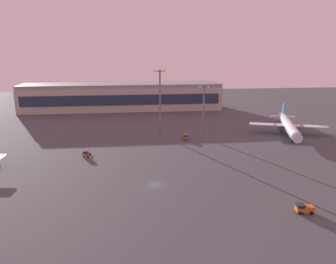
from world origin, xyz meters
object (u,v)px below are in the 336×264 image
(baggage_tractor, at_px, (304,208))
(apron_light_central, at_px, (160,99))
(airplane_taxiway_distant, at_px, (288,125))
(apron_light_west, at_px, (204,108))
(maintenance_van, at_px, (186,137))
(pushback_tug, at_px, (86,154))

(baggage_tractor, xyz_separation_m, apron_light_central, (-28.44, 72.96, 15.31))
(airplane_taxiway_distant, xyz_separation_m, apron_light_west, (-39.49, -0.47, 8.95))
(maintenance_van, height_order, apron_light_west, apron_light_west)
(airplane_taxiway_distant, bearing_deg, apron_light_west, 18.21)
(baggage_tractor, bearing_deg, maintenance_van, 22.38)
(apron_light_west, bearing_deg, airplane_taxiway_distant, 0.68)
(airplane_taxiway_distant, relative_size, apron_light_central, 1.47)
(baggage_tractor, relative_size, pushback_tug, 1.24)
(baggage_tractor, distance_m, pushback_tug, 74.33)
(maintenance_van, bearing_deg, airplane_taxiway_distant, -169.69)
(apron_light_central, bearing_deg, airplane_taxiway_distant, -5.01)
(maintenance_van, relative_size, apron_light_west, 0.19)
(airplane_taxiway_distant, distance_m, maintenance_van, 47.71)
(pushback_tug, relative_size, apron_light_west, 0.15)
(airplane_taxiway_distant, height_order, apron_light_west, apron_light_west)
(baggage_tractor, xyz_separation_m, pushback_tug, (-57.75, 46.80, -0.11))
(apron_light_west, bearing_deg, pushback_tug, -156.61)
(baggage_tractor, bearing_deg, apron_light_central, 28.15)
(airplane_taxiway_distant, bearing_deg, baggage_tractor, 84.10)
(airplane_taxiway_distant, bearing_deg, maintenance_van, 20.80)
(apron_light_central, bearing_deg, pushback_tug, -138.24)
(maintenance_van, distance_m, apron_light_central, 20.04)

